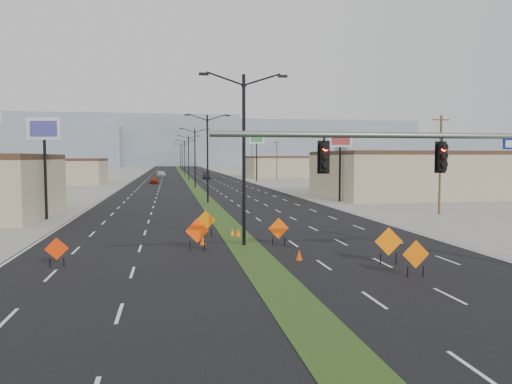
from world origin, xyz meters
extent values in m
plane|color=gray|center=(0.00, 0.00, 0.00)|extent=(600.00, 600.00, 0.00)
cube|color=black|center=(0.00, 100.00, 0.00)|extent=(25.00, 400.00, 0.02)
cube|color=#2C4619|center=(0.00, 100.00, 0.00)|extent=(2.00, 400.00, 0.04)
cube|color=tan|center=(-32.00, 85.00, 2.25)|extent=(30.00, 14.00, 4.50)
cube|color=tan|center=(34.00, 45.00, 2.75)|extent=(36.00, 18.00, 5.50)
cube|color=tan|center=(38.00, 110.00, 2.50)|extent=(44.00, 16.00, 5.00)
cube|color=gray|center=(40.00, 300.00, 14.00)|extent=(220.00, 50.00, 28.00)
cube|color=gray|center=(180.00, 290.00, 9.00)|extent=(160.00, 50.00, 18.00)
cube|color=gray|center=(-30.00, 320.00, 16.00)|extent=(140.00, 50.00, 32.00)
cylinder|color=slate|center=(5.20, 2.00, 6.10)|extent=(16.00, 0.24, 0.24)
cube|color=black|center=(1.70, 2.00, 5.22)|extent=(0.50, 0.28, 1.30)
sphere|color=#FF0C05|center=(1.70, 1.84, 5.57)|extent=(0.22, 0.22, 0.22)
cube|color=black|center=(6.70, 2.00, 5.22)|extent=(0.50, 0.28, 1.30)
sphere|color=#FF0C05|center=(6.70, 1.84, 5.57)|extent=(0.22, 0.22, 0.22)
cylinder|color=black|center=(0.00, 12.00, 5.00)|extent=(0.20, 0.20, 10.00)
cube|color=black|center=(-2.30, 12.00, 9.95)|extent=(0.55, 0.24, 0.14)
cube|color=black|center=(2.30, 12.00, 9.95)|extent=(0.55, 0.24, 0.14)
cylinder|color=black|center=(0.00, 40.00, 5.00)|extent=(0.20, 0.20, 10.00)
cube|color=black|center=(-2.30, 40.00, 9.95)|extent=(0.55, 0.24, 0.14)
cube|color=black|center=(2.30, 40.00, 9.95)|extent=(0.55, 0.24, 0.14)
cylinder|color=black|center=(0.00, 68.00, 5.00)|extent=(0.20, 0.20, 10.00)
cube|color=black|center=(-2.30, 68.00, 9.95)|extent=(0.55, 0.24, 0.14)
cube|color=black|center=(2.30, 68.00, 9.95)|extent=(0.55, 0.24, 0.14)
cylinder|color=black|center=(0.00, 96.00, 5.00)|extent=(0.20, 0.20, 10.00)
cube|color=black|center=(-2.30, 96.00, 9.95)|extent=(0.55, 0.24, 0.14)
cube|color=black|center=(2.30, 96.00, 9.95)|extent=(0.55, 0.24, 0.14)
cylinder|color=black|center=(0.00, 124.00, 5.00)|extent=(0.20, 0.20, 10.00)
cube|color=black|center=(-2.30, 124.00, 9.95)|extent=(0.55, 0.24, 0.14)
cube|color=black|center=(2.30, 124.00, 9.95)|extent=(0.55, 0.24, 0.14)
cylinder|color=black|center=(0.00, 152.00, 5.00)|extent=(0.20, 0.20, 10.00)
cube|color=black|center=(-2.30, 152.00, 9.95)|extent=(0.55, 0.24, 0.14)
cube|color=black|center=(2.30, 152.00, 9.95)|extent=(0.55, 0.24, 0.14)
cylinder|color=black|center=(0.00, 180.00, 5.00)|extent=(0.20, 0.20, 10.00)
cube|color=black|center=(-2.30, 180.00, 9.95)|extent=(0.55, 0.24, 0.14)
cube|color=black|center=(2.30, 180.00, 9.95)|extent=(0.55, 0.24, 0.14)
cylinder|color=#4C3823|center=(20.00, 25.00, 4.50)|extent=(0.20, 0.20, 9.00)
cube|color=#4C3823|center=(20.00, 25.00, 8.60)|extent=(1.60, 0.10, 0.10)
cylinder|color=#4C3823|center=(20.00, 60.00, 4.50)|extent=(0.20, 0.20, 9.00)
cube|color=#4C3823|center=(20.00, 60.00, 8.60)|extent=(1.60, 0.10, 0.10)
cylinder|color=#4C3823|center=(20.00, 95.00, 4.50)|extent=(0.20, 0.20, 9.00)
cube|color=#4C3823|center=(20.00, 95.00, 8.60)|extent=(1.60, 0.10, 0.10)
cylinder|color=#4C3823|center=(20.00, 130.00, 4.50)|extent=(0.20, 0.20, 9.00)
cube|color=#4C3823|center=(20.00, 130.00, 8.60)|extent=(1.60, 0.10, 0.10)
imported|color=maroon|center=(-7.25, 83.15, 0.67)|extent=(1.73, 4.00, 1.34)
imported|color=black|center=(4.57, 104.03, 0.78)|extent=(1.72, 4.77, 1.57)
imported|color=#AEB4B8|center=(-6.52, 118.04, 0.78)|extent=(2.82, 5.58, 1.55)
cube|color=red|center=(-9.61, 7.79, 0.89)|extent=(1.06, 0.22, 1.07)
cylinder|color=black|center=(-9.92, 7.79, 0.22)|extent=(0.05, 0.05, 0.45)
cylinder|color=black|center=(-9.30, 7.79, 0.22)|extent=(0.05, 0.05, 0.45)
cube|color=#FD3E05|center=(-2.81, 10.86, 1.13)|extent=(1.33, 0.36, 1.36)
cylinder|color=black|center=(-3.21, 10.86, 0.28)|extent=(0.05, 0.05, 0.57)
cylinder|color=black|center=(-2.41, 10.86, 0.28)|extent=(0.05, 0.05, 0.57)
cube|color=#DB6904|center=(-2.00, 15.62, 1.09)|extent=(1.31, 0.09, 1.31)
cylinder|color=black|center=(-2.38, 15.62, 0.27)|extent=(0.05, 0.05, 0.54)
cylinder|color=black|center=(-1.62, 15.62, 0.27)|extent=(0.05, 0.05, 0.54)
cube|color=#ED4D05|center=(2.00, 11.60, 1.04)|extent=(1.25, 0.20, 1.25)
cylinder|color=black|center=(1.64, 11.60, 0.26)|extent=(0.05, 0.05, 0.52)
cylinder|color=black|center=(2.36, 11.60, 0.26)|extent=(0.05, 0.05, 0.52)
cube|color=#E35D04|center=(6.19, 3.00, 1.03)|extent=(1.23, 0.05, 1.23)
cylinder|color=black|center=(5.83, 3.00, 0.26)|extent=(0.05, 0.05, 0.51)
cylinder|color=black|center=(6.54, 3.00, 0.26)|extent=(0.05, 0.05, 0.51)
cube|color=orange|center=(6.13, 5.61, 1.15)|extent=(1.38, 0.17, 1.38)
cylinder|color=black|center=(5.73, 5.61, 0.29)|extent=(0.05, 0.05, 0.57)
cylinder|color=black|center=(6.54, 5.61, 0.29)|extent=(0.05, 0.05, 0.57)
cone|color=#FF5805|center=(-2.38, 12.62, 0.29)|extent=(0.39, 0.39, 0.57)
cone|color=red|center=(2.13, 7.36, 0.29)|extent=(0.39, 0.39, 0.57)
cone|color=#F65E05|center=(0.10, 15.23, 0.29)|extent=(0.46, 0.46, 0.58)
cone|color=orange|center=(-0.24, 15.63, 0.27)|extent=(0.35, 0.35, 0.54)
cylinder|color=black|center=(-14.52, 27.24, 3.52)|extent=(0.24, 0.24, 7.03)
cube|color=white|center=(-14.52, 27.24, 7.59)|extent=(2.80, 0.76, 1.85)
cube|color=#41419C|center=(-14.52, 27.04, 7.59)|extent=(2.20, 0.38, 1.30)
cylinder|color=black|center=(15.63, 39.68, 3.39)|extent=(0.24, 0.24, 6.77)
cube|color=white|center=(15.63, 39.68, 7.31)|extent=(2.69, 0.89, 1.78)
cube|color=#A03536|center=(15.63, 39.48, 7.31)|extent=(2.10, 0.49, 1.25)
cylinder|color=black|center=(14.29, 89.34, 4.30)|extent=(0.24, 0.24, 8.60)
cube|color=white|center=(14.29, 89.34, 9.28)|extent=(3.40, 0.93, 2.26)
cube|color=#378A4C|center=(14.29, 89.14, 9.28)|extent=(2.68, 0.51, 1.58)
camera|label=1|loc=(-4.30, -16.83, 5.22)|focal=35.00mm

